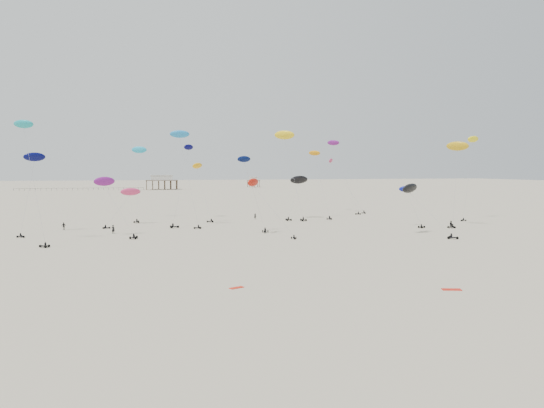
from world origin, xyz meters
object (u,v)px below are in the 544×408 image
object	(u,v)px
rig_9	(28,152)
spectator_0	(113,234)
rig_0	(261,192)
pavilion_main	(162,183)
pavilion_small	(253,183)
rig_4	(32,169)

from	to	relation	value
rig_9	spectator_0	xyz separation A→B (m)	(14.46, 11.55, -17.16)
spectator_0	rig_0	bearing A→B (deg)	-173.60
rig_9	pavilion_main	bearing A→B (deg)	15.49
pavilion_main	spectator_0	distance (m)	246.59
pavilion_small	rig_4	bearing A→B (deg)	-111.82
pavilion_main	rig_0	distance (m)	256.46
pavilion_small	rig_9	world-z (taller)	rig_9
rig_4	rig_9	xyz separation A→B (m)	(2.33, -16.70, 3.07)
rig_0	spectator_0	size ratio (longest dim) A/B	6.72
rig_4	spectator_0	world-z (taller)	rig_4
rig_4	rig_9	world-z (taller)	rig_9
spectator_0	pavilion_small	bearing A→B (deg)	-82.70
pavilion_small	rig_4	world-z (taller)	rig_4
rig_4	rig_0	bearing A→B (deg)	111.99
pavilion_main	rig_9	distance (m)	259.98
pavilion_small	rig_4	distance (m)	291.52
pavilion_main	spectator_0	world-z (taller)	pavilion_main
pavilion_small	rig_4	size ratio (longest dim) A/B	0.49
rig_9	pavilion_small	bearing A→B (deg)	3.20
pavilion_small	rig_0	xyz separation A→B (m)	(-61.03, -286.26, 5.62)
pavilion_small	spectator_0	distance (m)	290.42
pavilion_main	rig_4	distance (m)	243.69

